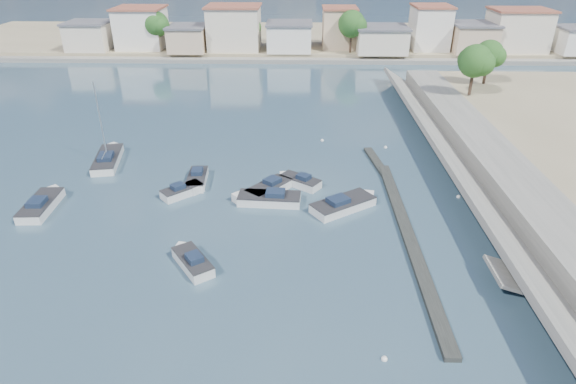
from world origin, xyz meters
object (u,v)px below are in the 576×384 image
object	(u,v)px
motorboat_b	(184,191)
motorboat_c	(266,199)
motorboat_a	(192,261)
sailboat	(108,158)
motorboat_h	(346,204)
motorboat_e	(43,204)
motorboat_f	(298,181)
motorboat_d	(267,190)
motorboat_g	(197,181)

from	to	relation	value
motorboat_b	motorboat_c	distance (m)	7.88
motorboat_a	sailboat	distance (m)	22.18
motorboat_b	motorboat_h	bearing A→B (deg)	-8.27
motorboat_e	motorboat_h	distance (m)	26.96
motorboat_e	motorboat_b	bearing A→B (deg)	13.08
motorboat_e	motorboat_f	world-z (taller)	same
motorboat_d	motorboat_e	world-z (taller)	same
motorboat_f	sailboat	distance (m)	21.00
motorboat_e	motorboat_f	distance (m)	23.26
motorboat_h	sailboat	distance (m)	26.39
sailboat	motorboat_e	bearing A→B (deg)	-102.92
motorboat_c	motorboat_f	world-z (taller)	same
motorboat_e	motorboat_h	bearing A→B (deg)	1.35
motorboat_g	motorboat_h	world-z (taller)	same
motorboat_c	motorboat_e	world-z (taller)	same
motorboat_g	sailboat	bearing A→B (deg)	154.28
motorboat_c	motorboat_d	distance (m)	1.81
motorboat_a	motorboat_h	size ratio (longest dim) A/B	0.71
motorboat_b	motorboat_d	distance (m)	7.74
motorboat_d	motorboat_b	bearing A→B (deg)	-177.07
motorboat_d	motorboat_h	size ratio (longest dim) A/B	0.81
sailboat	motorboat_h	bearing A→B (deg)	-20.90
motorboat_a	motorboat_h	bearing A→B (deg)	36.28
motorboat_h	sailboat	xyz separation A→B (m)	(-24.65, 9.42, 0.03)
motorboat_h	motorboat_b	bearing A→B (deg)	171.73
motorboat_d	motorboat_f	xyz separation A→B (m)	(2.92, 1.88, 0.00)
motorboat_e	motorboat_g	world-z (taller)	same
motorboat_d	motorboat_h	bearing A→B (deg)	-19.66
motorboat_d	motorboat_g	distance (m)	7.19
motorboat_d	motorboat_e	distance (m)	20.04
motorboat_a	motorboat_g	distance (m)	13.32
motorboat_a	motorboat_g	xyz separation A→B (m)	(-2.15, 13.15, 0.00)
motorboat_b	sailboat	size ratio (longest dim) A/B	0.44
motorboat_f	motorboat_a	bearing A→B (deg)	-120.30
motorboat_h	motorboat_f	bearing A→B (deg)	133.77
motorboat_f	motorboat_c	bearing A→B (deg)	-128.16
motorboat_h	sailboat	bearing A→B (deg)	159.10
motorboat_d	motorboat_g	size ratio (longest dim) A/B	0.98
motorboat_f	motorboat_d	bearing A→B (deg)	-147.27
motorboat_d	motorboat_f	distance (m)	3.47
motorboat_e	sailboat	size ratio (longest dim) A/B	0.68
motorboat_b	sailboat	world-z (taller)	sailboat
motorboat_d	sailboat	distance (m)	18.78
motorboat_e	sailboat	distance (m)	10.31
motorboat_a	sailboat	xyz separation A→B (m)	(-12.66, 18.21, 0.03)
motorboat_a	motorboat_f	world-z (taller)	same
motorboat_d	motorboat_a	bearing A→B (deg)	-112.98
motorboat_a	motorboat_g	bearing A→B (deg)	99.28
motorboat_b	motorboat_d	size ratio (longest dim) A/B	0.79
motorboat_c	motorboat_d	size ratio (longest dim) A/B	1.28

